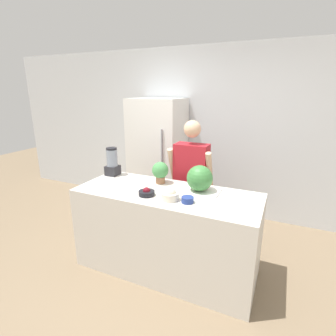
# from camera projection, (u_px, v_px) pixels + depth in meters

# --- Properties ---
(ground_plane) EXTENTS (14.00, 14.00, 0.00)m
(ground_plane) POSITION_uv_depth(u_px,v_px,m) (151.00, 289.00, 2.67)
(ground_plane) COLOR #7F6B51
(wall_back) EXTENTS (8.00, 0.06, 2.60)m
(wall_back) POSITION_uv_depth(u_px,v_px,m) (212.00, 133.00, 4.14)
(wall_back) COLOR silver
(wall_back) RESTS_ON ground_plane
(counter_island) EXTENTS (1.94, 0.78, 0.92)m
(counter_island) POSITION_uv_depth(u_px,v_px,m) (167.00, 231.00, 2.88)
(counter_island) COLOR beige
(counter_island) RESTS_ON ground_plane
(refrigerator) EXTENTS (0.80, 0.68, 1.83)m
(refrigerator) POSITION_uv_depth(u_px,v_px,m) (158.00, 157.00, 4.23)
(refrigerator) COLOR white
(refrigerator) RESTS_ON ground_plane
(person) EXTENTS (0.55, 0.26, 1.61)m
(person) POSITION_uv_depth(u_px,v_px,m) (191.00, 182.00, 3.33)
(person) COLOR #333338
(person) RESTS_ON ground_plane
(cutting_board) EXTENTS (0.42, 0.27, 0.01)m
(cutting_board) POSITION_uv_depth(u_px,v_px,m) (199.00, 190.00, 2.76)
(cutting_board) COLOR white
(cutting_board) RESTS_ON counter_island
(watermelon) EXTENTS (0.27, 0.27, 0.27)m
(watermelon) POSITION_uv_depth(u_px,v_px,m) (200.00, 178.00, 2.70)
(watermelon) COLOR #3D7F3D
(watermelon) RESTS_ON cutting_board
(bowl_cherries) EXTENTS (0.16, 0.16, 0.09)m
(bowl_cherries) POSITION_uv_depth(u_px,v_px,m) (147.00, 193.00, 2.64)
(bowl_cherries) COLOR black
(bowl_cherries) RESTS_ON counter_island
(bowl_cream) EXTENTS (0.17, 0.17, 0.13)m
(bowl_cream) POSITION_uv_depth(u_px,v_px,m) (170.00, 195.00, 2.53)
(bowl_cream) COLOR beige
(bowl_cream) RESTS_ON counter_island
(bowl_small_blue) EXTENTS (0.12, 0.12, 0.06)m
(bowl_small_blue) POSITION_uv_depth(u_px,v_px,m) (188.00, 200.00, 2.47)
(bowl_small_blue) COLOR navy
(bowl_small_blue) RESTS_ON counter_island
(blender) EXTENTS (0.15, 0.15, 0.35)m
(blender) POSITION_uv_depth(u_px,v_px,m) (112.00, 162.00, 3.25)
(blender) COLOR #28282D
(blender) RESTS_ON counter_island
(potted_plant) EXTENTS (0.19, 0.19, 0.25)m
(potted_plant) POSITION_uv_depth(u_px,v_px,m) (160.00, 171.00, 2.96)
(potted_plant) COLOR #996647
(potted_plant) RESTS_ON counter_island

